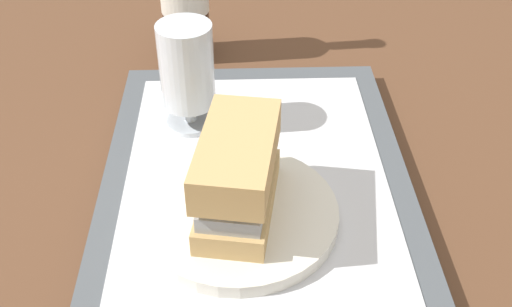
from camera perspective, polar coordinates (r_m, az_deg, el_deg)
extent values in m
plane|color=brown|center=(0.65, 0.00, -3.44)|extent=(3.00, 3.00, 0.00)
cube|color=#4C5156|center=(0.65, 0.00, -2.78)|extent=(0.44, 0.32, 0.02)
cube|color=silver|center=(0.64, 0.00, -2.07)|extent=(0.38, 0.27, 0.00)
cylinder|color=silver|center=(0.59, -1.61, -5.63)|extent=(0.19, 0.19, 0.01)
cube|color=tan|center=(0.57, -1.65, -4.26)|extent=(0.14, 0.08, 0.02)
cube|color=#9EA3A8|center=(0.56, -1.68, -2.76)|extent=(0.13, 0.08, 0.02)
cube|color=silver|center=(0.55, -1.71, -1.82)|extent=(0.12, 0.07, 0.01)
sphere|color=#47932D|center=(0.58, -0.95, 2.11)|extent=(0.04, 0.04, 0.04)
cube|color=tan|center=(0.54, -1.75, -0.03)|extent=(0.14, 0.08, 0.04)
cylinder|color=silver|center=(0.71, -6.06, 2.98)|extent=(0.06, 0.06, 0.01)
cylinder|color=silver|center=(0.71, -6.15, 3.97)|extent=(0.01, 0.01, 0.02)
cylinder|color=silver|center=(0.67, -6.49, 8.15)|extent=(0.06, 0.06, 0.09)
cylinder|color=gold|center=(0.68, -6.38, 6.81)|extent=(0.06, 0.06, 0.06)
cylinder|color=white|center=(0.67, -6.58, 9.30)|extent=(0.05, 0.05, 0.01)
cylinder|color=black|center=(0.86, -6.65, 13.95)|extent=(0.06, 0.06, 0.17)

